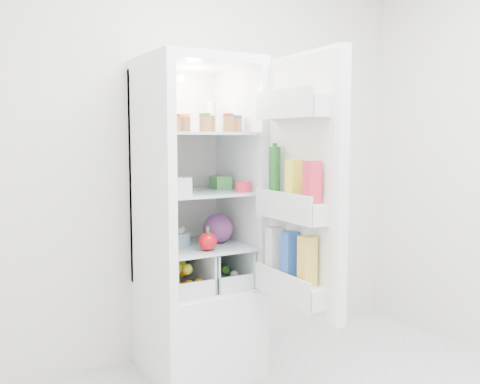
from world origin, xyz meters
TOP-DOWN VIEW (x-y plane):
  - room_walls at (0.00, 0.00)m, footprint 3.02×3.02m
  - refrigerator at (-0.20, 1.25)m, footprint 0.60×0.60m
  - shelf_low at (-0.20, 1.19)m, footprint 0.49×0.53m
  - shelf_mid at (-0.20, 1.19)m, footprint 0.49×0.53m
  - shelf_top at (-0.20, 1.19)m, footprint 0.49×0.53m
  - crisper_left at (-0.32, 1.19)m, footprint 0.23×0.46m
  - crisper_right at (-0.08, 1.19)m, footprint 0.23×0.46m
  - condiment_jars at (-0.20, 1.07)m, footprint 0.46×0.16m
  - squeeze_bottle at (-0.05, 1.30)m, footprint 0.07×0.07m
  - tub_white at (-0.34, 1.13)m, footprint 0.18×0.18m
  - tin_red at (-0.01, 1.01)m, footprint 0.11×0.11m
  - foil_tray at (-0.36, 1.28)m, footprint 0.16×0.13m
  - tub_green at (-0.03, 1.24)m, footprint 0.11×0.14m
  - red_cabbage at (-0.08, 1.18)m, footprint 0.17×0.17m
  - bell_pepper at (-0.23, 1.01)m, footprint 0.10×0.10m
  - mushroom_bowl at (-0.33, 1.22)m, footprint 0.16×0.16m
  - citrus_pile at (-0.33, 1.12)m, footprint 0.20×0.24m
  - veg_pile at (-0.07, 1.18)m, footprint 0.16×0.30m
  - fridge_door at (0.09, 0.61)m, footprint 0.19×0.60m

SIDE VIEW (x-z plane):
  - veg_pile at x=-0.07m, z-range 0.51..0.61m
  - citrus_pile at x=-0.33m, z-range 0.51..0.67m
  - crisper_left at x=-0.32m, z-range 0.50..0.72m
  - crisper_right at x=-0.08m, z-range 0.50..0.72m
  - refrigerator at x=-0.20m, z-range -0.23..1.57m
  - shelf_low at x=-0.20m, z-range 0.73..0.75m
  - mushroom_bowl at x=-0.33m, z-range 0.75..0.82m
  - bell_pepper at x=-0.23m, z-range 0.75..0.85m
  - red_cabbage at x=-0.08m, z-range 0.75..0.92m
  - shelf_mid at x=-0.20m, z-range 1.04..1.06m
  - foil_tray at x=-0.36m, z-range 1.06..1.10m
  - tin_red at x=-0.01m, z-range 1.06..1.11m
  - fridge_door at x=0.09m, z-range 0.44..1.74m
  - tub_green at x=-0.03m, z-range 1.06..1.13m
  - tub_white at x=-0.34m, z-range 1.06..1.14m
  - shelf_top at x=-0.20m, z-range 1.37..1.39m
  - condiment_jars at x=-0.20m, z-range 1.39..1.47m
  - squeeze_bottle at x=-0.05m, z-range 1.39..1.57m
  - room_walls at x=0.00m, z-range 0.29..2.90m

